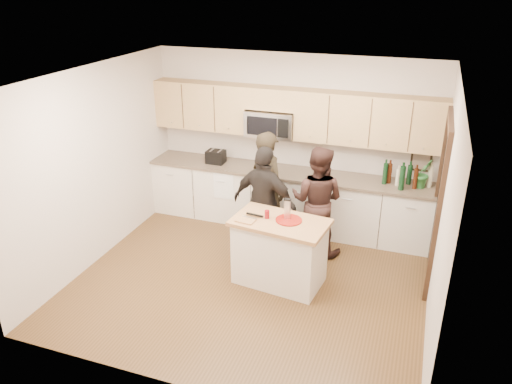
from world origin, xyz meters
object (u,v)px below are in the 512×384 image
(toaster, at_px, (216,157))
(woman_right, at_px, (265,204))
(island, at_px, (280,251))
(woman_center, at_px, (317,201))
(woman_left, at_px, (267,188))

(toaster, xyz_separation_m, woman_right, (1.18, -1.02, -0.21))
(island, height_order, woman_right, woman_right)
(island, xyz_separation_m, woman_center, (0.26, 0.95, 0.35))
(woman_right, bearing_deg, toaster, -29.78)
(island, height_order, woman_left, woman_left)
(woman_center, bearing_deg, toaster, -14.23)
(toaster, bearing_deg, woman_left, -27.01)
(island, relative_size, woman_center, 0.79)
(island, relative_size, toaster, 4.48)
(toaster, relative_size, woman_center, 0.18)
(woman_center, bearing_deg, woman_left, -1.46)
(toaster, xyz_separation_m, woman_left, (1.06, -0.54, -0.18))
(woman_left, height_order, woman_center, woman_left)
(island, distance_m, woman_right, 0.77)
(island, bearing_deg, woman_center, 81.67)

